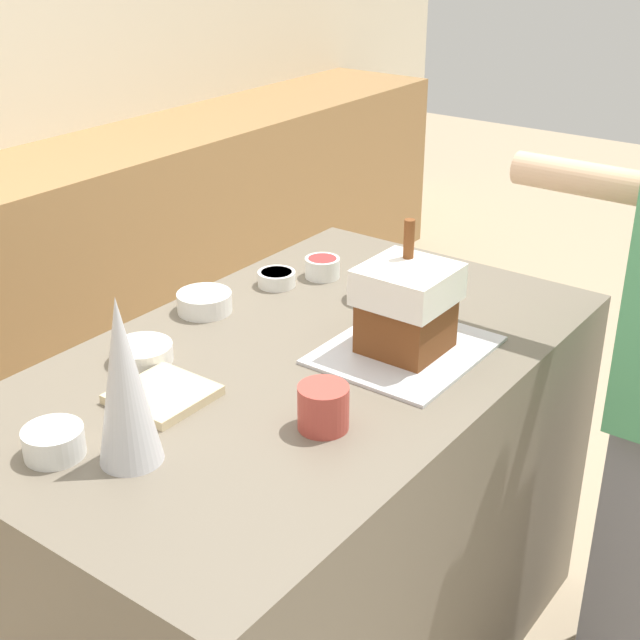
% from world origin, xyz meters
% --- Properties ---
extents(kitchen_island, '(1.48, 0.88, 0.92)m').
position_xyz_m(kitchen_island, '(0.00, 0.00, 0.46)').
color(kitchen_island, '#6B6051').
rests_on(kitchen_island, ground_plane).
extents(baking_tray, '(0.38, 0.32, 0.01)m').
position_xyz_m(baking_tray, '(0.16, -0.18, 0.93)').
color(baking_tray, silver).
rests_on(baking_tray, kitchen_island).
extents(gingerbread_house, '(0.19, 0.19, 0.29)m').
position_xyz_m(gingerbread_house, '(0.16, -0.18, 1.04)').
color(gingerbread_house, brown).
rests_on(gingerbread_house, baking_tray).
extents(decorative_tree, '(0.12, 0.12, 0.32)m').
position_xyz_m(decorative_tree, '(-0.49, -0.00, 1.09)').
color(decorative_tree, silver).
rests_on(decorative_tree, kitchen_island).
extents(candy_bowl_far_right, '(0.13, 0.13, 0.05)m').
position_xyz_m(candy_bowl_far_right, '(0.05, 0.33, 0.95)').
color(candy_bowl_far_right, white).
rests_on(candy_bowl_far_right, kitchen_island).
extents(candy_bowl_near_tray_left, '(0.12, 0.12, 0.04)m').
position_xyz_m(candy_bowl_near_tray_left, '(0.36, 0.04, 0.94)').
color(candy_bowl_near_tray_left, silver).
rests_on(candy_bowl_near_tray_left, kitchen_island).
extents(candy_bowl_near_tray_right, '(0.13, 0.13, 0.04)m').
position_xyz_m(candy_bowl_near_tray_right, '(-0.22, 0.26, 0.95)').
color(candy_bowl_near_tray_right, white).
rests_on(candy_bowl_near_tray_right, kitchen_island).
extents(candy_bowl_front_corner, '(0.10, 0.10, 0.04)m').
position_xyz_m(candy_bowl_front_corner, '(0.29, 0.29, 0.95)').
color(candy_bowl_front_corner, white).
rests_on(candy_bowl_front_corner, kitchen_island).
extents(candy_bowl_beside_tree, '(0.09, 0.09, 0.05)m').
position_xyz_m(candy_bowl_beside_tree, '(0.40, 0.23, 0.95)').
color(candy_bowl_beside_tree, white).
rests_on(candy_bowl_beside_tree, kitchen_island).
extents(candy_bowl_far_left, '(0.11, 0.11, 0.05)m').
position_xyz_m(candy_bowl_far_left, '(-0.57, 0.12, 0.95)').
color(candy_bowl_far_left, white).
rests_on(candy_bowl_far_left, kitchen_island).
extents(cookbook, '(0.18, 0.18, 0.02)m').
position_xyz_m(cookbook, '(-0.31, 0.11, 0.93)').
color(cookbook, '#CCB78C').
rests_on(cookbook, kitchen_island).
extents(mug, '(0.10, 0.10, 0.09)m').
position_xyz_m(mug, '(-0.20, -0.22, 0.97)').
color(mug, '#B24238').
rests_on(mug, kitchen_island).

